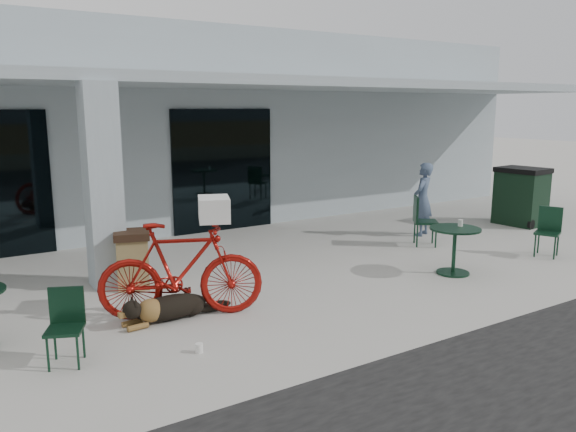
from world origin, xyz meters
TOP-DOWN VIEW (x-y plane):
  - ground at (0.00, 0.00)m, footprint 80.00×80.00m
  - building at (0.00, 8.50)m, footprint 22.00×7.00m
  - storefront_glass_right at (1.80, 4.98)m, footprint 2.40×0.06m
  - column at (-1.50, 2.30)m, footprint 0.50×0.50m
  - overhang at (0.00, 3.60)m, footprint 22.00×2.80m
  - bicycle at (-1.03, 0.40)m, footprint 2.21×1.35m
  - laundry_basket at (-0.61, 0.23)m, footprint 0.56×0.64m
  - dog at (-1.19, 0.38)m, footprint 1.17×0.48m
  - cup_near_dog at (-1.29, -0.76)m, footprint 0.10×0.10m
  - cafe_chair_near at (-2.62, -0.27)m, footprint 0.50×0.52m
  - cafe_table_far at (3.54, -0.16)m, footprint 1.05×1.05m
  - cafe_chair_far_a at (4.58, 1.50)m, footprint 0.66×0.66m
  - cafe_chair_far_b at (5.87, -0.31)m, footprint 0.58×0.56m
  - person at (5.19, 2.20)m, footprint 0.68×0.59m
  - cup_on_table at (3.72, -0.11)m, footprint 0.10×0.10m
  - trash_receptacle at (-1.20, 1.97)m, footprint 0.65×0.65m
  - wheeled_bin at (8.00, 1.79)m, footprint 0.94×1.14m

SIDE VIEW (x-z plane):
  - ground at x=0.00m, z-range 0.00..0.00m
  - cup_near_dog at x=-1.29m, z-range 0.00..0.11m
  - dog at x=-1.19m, z-range 0.00..0.38m
  - cafe_table_far at x=3.54m, z-range 0.00..0.78m
  - cafe_chair_near at x=-2.62m, z-range 0.00..0.83m
  - trash_receptacle at x=-1.20m, z-range 0.00..0.89m
  - cafe_chair_far_b at x=5.87m, z-range 0.00..0.92m
  - cafe_chair_far_a at x=4.58m, z-range 0.00..1.00m
  - bicycle at x=-1.03m, z-range 0.00..1.29m
  - wheeled_bin at x=8.00m, z-range 0.00..1.35m
  - person at x=5.19m, z-range 0.00..1.58m
  - cup_on_table at x=3.72m, z-range 0.78..0.89m
  - storefront_glass_right at x=1.80m, z-range 0.00..2.70m
  - laundry_basket at x=-0.61m, z-range 1.29..1.60m
  - column at x=-1.50m, z-range 0.00..3.12m
  - building at x=0.00m, z-range 0.00..4.50m
  - overhang at x=0.00m, z-range 3.12..3.30m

